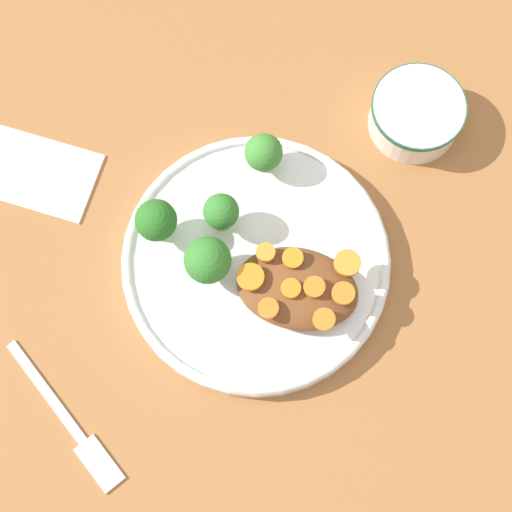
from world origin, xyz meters
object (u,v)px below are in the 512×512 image
at_px(plate, 256,262).
at_px(fork, 73,428).
at_px(dip_bowl, 416,113).
at_px(napkin, 37,173).

bearing_deg(plate, fork, 54.29).
xyz_separation_m(dip_bowl, napkin, (0.38, 0.14, -0.02)).
distance_m(fork, napkin, 0.27).
height_order(plate, dip_bowl, dip_bowl).
relative_size(plate, dip_bowl, 2.74).
distance_m(plate, fork, 0.24).
relative_size(dip_bowl, fork, 0.67).
bearing_deg(fork, dip_bowl, 94.00).
height_order(plate, napkin, plate).
bearing_deg(napkin, plate, 168.02).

